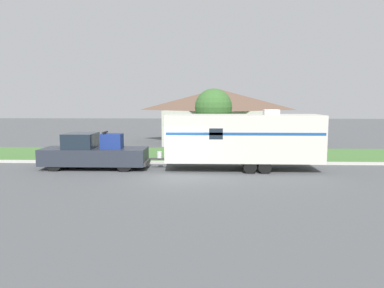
{
  "coord_description": "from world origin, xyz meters",
  "views": [
    {
      "loc": [
        1.44,
        -18.36,
        3.77
      ],
      "look_at": [
        0.68,
        1.92,
        1.4
      ],
      "focal_mm": 35.0,
      "sensor_mm": 36.0,
      "label": 1
    }
  ],
  "objects": [
    {
      "name": "lawn_strip",
      "position": [
        0.0,
        7.4,
        0.01
      ],
      "size": [
        80.0,
        7.0,
        0.03
      ],
      "color": "#477538",
      "rests_on": "ground_plane"
    },
    {
      "name": "mailbox",
      "position": [
        8.03,
        4.89,
        0.98
      ],
      "size": [
        0.48,
        0.2,
        1.27
      ],
      "color": "brown",
      "rests_on": "ground_plane"
    },
    {
      "name": "curb_strip",
      "position": [
        0.0,
        3.75,
        0.07
      ],
      "size": [
        80.0,
        0.3,
        0.14
      ],
      "color": "beige",
      "rests_on": "ground_plane"
    },
    {
      "name": "tree_in_yard",
      "position": [
        1.94,
        7.08,
        3.3
      ],
      "size": [
        2.52,
        2.52,
        4.58
      ],
      "color": "brown",
      "rests_on": "ground_plane"
    },
    {
      "name": "travel_trailer",
      "position": [
        3.45,
        1.92,
        1.75
      ],
      "size": [
        9.21,
        2.51,
        3.29
      ],
      "color": "black",
      "rests_on": "ground_plane"
    },
    {
      "name": "pickup_truck",
      "position": [
        -4.8,
        1.92,
        0.87
      ],
      "size": [
        5.86,
        2.0,
        2.07
      ],
      "color": "black",
      "rests_on": "ground_plane"
    },
    {
      "name": "ground_plane",
      "position": [
        0.0,
        0.0,
        0.0
      ],
      "size": [
        120.0,
        120.0,
        0.0
      ],
      "primitive_type": "plane",
      "color": "#515456"
    },
    {
      "name": "house_across_street",
      "position": [
        2.5,
        15.73,
        2.49
      ],
      "size": [
        10.09,
        8.46,
        4.8
      ],
      "color": "#B2B2A8",
      "rests_on": "ground_plane"
    }
  ]
}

